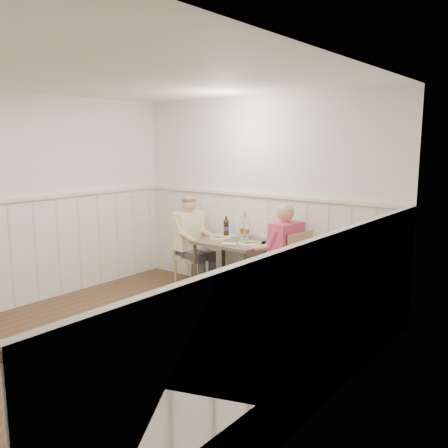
% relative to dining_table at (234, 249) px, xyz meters
% --- Properties ---
extents(ground_plane, '(4.50, 4.50, 0.00)m').
position_rel_dining_table_xyz_m(ground_plane, '(0.12, -1.84, -0.65)').
color(ground_plane, '#4C311A').
extents(room_shell, '(4.04, 4.54, 2.60)m').
position_rel_dining_table_xyz_m(room_shell, '(0.12, -1.84, 0.87)').
color(room_shell, white).
rests_on(room_shell, ground).
extents(wainscot, '(4.00, 4.49, 1.34)m').
position_rel_dining_table_xyz_m(wainscot, '(0.12, -1.15, 0.04)').
color(wainscot, silver).
rests_on(wainscot, ground).
extents(dining_table, '(0.91, 0.70, 0.75)m').
position_rel_dining_table_xyz_m(dining_table, '(0.00, 0.00, 0.00)').
color(dining_table, brown).
rests_on(dining_table, ground).
extents(chair_right, '(0.51, 0.51, 0.97)m').
position_rel_dining_table_xyz_m(chair_right, '(0.81, 0.05, -0.12)').
color(chair_right, tan).
rests_on(chair_right, ground).
extents(chair_left, '(0.41, 0.41, 0.86)m').
position_rel_dining_table_xyz_m(chair_left, '(-0.76, 0.00, -0.18)').
color(chair_left, tan).
rests_on(chair_left, ground).
extents(man_in_pink, '(0.65, 0.45, 1.32)m').
position_rel_dining_table_xyz_m(man_in_pink, '(0.76, -0.01, -0.09)').
color(man_in_pink, '#3F3F47').
rests_on(man_in_pink, ground).
extents(diner_cream, '(0.64, 0.44, 1.30)m').
position_rel_dining_table_xyz_m(diner_cream, '(-0.75, -0.01, -0.10)').
color(diner_cream, '#3F3F47').
rests_on(diner_cream, ground).
extents(plate_man, '(0.28, 0.28, 0.07)m').
position_rel_dining_table_xyz_m(plate_man, '(0.26, -0.03, 0.12)').
color(plate_man, white).
rests_on(plate_man, dining_table).
extents(plate_diner, '(0.26, 0.26, 0.07)m').
position_rel_dining_table_xyz_m(plate_diner, '(-0.25, 0.01, 0.12)').
color(plate_diner, white).
rests_on(plate_diner, dining_table).
extents(beer_glass_a, '(0.06, 0.06, 0.16)m').
position_rel_dining_table_xyz_m(beer_glass_a, '(0.06, 0.22, 0.21)').
color(beer_glass_a, silver).
rests_on(beer_glass_a, dining_table).
extents(beer_glass_b, '(0.07, 0.07, 0.17)m').
position_rel_dining_table_xyz_m(beer_glass_b, '(-0.01, 0.19, 0.22)').
color(beer_glass_b, silver).
rests_on(beer_glass_b, dining_table).
extents(beer_bottle, '(0.08, 0.08, 0.27)m').
position_rel_dining_table_xyz_m(beer_bottle, '(-0.29, 0.21, 0.22)').
color(beer_bottle, black).
rests_on(beer_bottle, dining_table).
extents(rolled_napkin, '(0.17, 0.12, 0.04)m').
position_rel_dining_table_xyz_m(rolled_napkin, '(0.13, -0.26, 0.12)').
color(rolled_napkin, white).
rests_on(rolled_napkin, dining_table).
extents(grass_vase, '(0.04, 0.04, 0.37)m').
position_rel_dining_table_xyz_m(grass_vase, '(-0.07, 0.30, 0.27)').
color(grass_vase, silver).
rests_on(grass_vase, dining_table).
extents(gingham_mat, '(0.36, 0.33, 0.01)m').
position_rel_dining_table_xyz_m(gingham_mat, '(-0.29, 0.23, 0.10)').
color(gingham_mat, '#5C7BC5').
rests_on(gingham_mat, dining_table).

